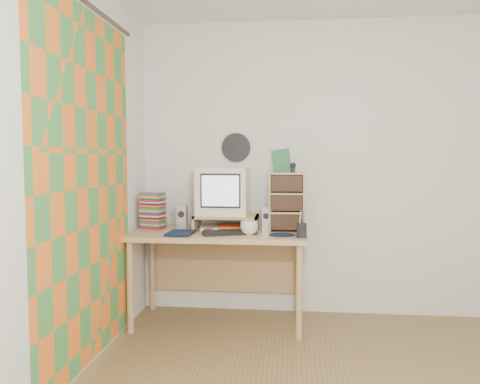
% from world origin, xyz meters
% --- Properties ---
extents(back_wall, '(3.50, 0.00, 3.50)m').
position_xyz_m(back_wall, '(0.00, 1.75, 1.25)').
color(back_wall, white).
rests_on(back_wall, floor).
extents(left_wall, '(0.00, 3.50, 3.50)m').
position_xyz_m(left_wall, '(-1.75, 0.00, 1.25)').
color(left_wall, white).
rests_on(left_wall, floor).
extents(curtain, '(0.00, 2.20, 2.20)m').
position_xyz_m(curtain, '(-1.71, 0.48, 1.15)').
color(curtain, orange).
rests_on(curtain, left_wall).
extents(wall_disc, '(0.25, 0.02, 0.25)m').
position_xyz_m(wall_disc, '(-0.93, 1.73, 1.43)').
color(wall_disc, black).
rests_on(wall_disc, back_wall).
extents(desk, '(1.40, 0.70, 0.75)m').
position_xyz_m(desk, '(-1.03, 1.44, 0.62)').
color(desk, tan).
rests_on(desk, floor).
extents(monitor_riser, '(0.52, 0.30, 0.12)m').
position_xyz_m(monitor_riser, '(-0.98, 1.48, 0.84)').
color(monitor_riser, tan).
rests_on(monitor_riser, desk).
extents(crt_monitor, '(0.43, 0.43, 0.39)m').
position_xyz_m(crt_monitor, '(-1.01, 1.53, 1.07)').
color(crt_monitor, silver).
rests_on(crt_monitor, monitor_riser).
extents(speaker_left, '(0.08, 0.08, 0.21)m').
position_xyz_m(speaker_left, '(-1.33, 1.41, 0.85)').
color(speaker_left, '#A1A2A6').
rests_on(speaker_left, desk).
extents(speaker_right, '(0.08, 0.08, 0.19)m').
position_xyz_m(speaker_right, '(-0.65, 1.46, 0.85)').
color(speaker_right, '#A1A2A6').
rests_on(speaker_right, desk).
extents(keyboard, '(0.43, 0.27, 0.03)m').
position_xyz_m(keyboard, '(-0.93, 1.25, 0.76)').
color(keyboard, black).
rests_on(keyboard, desk).
extents(dvd_stack, '(0.21, 0.17, 0.26)m').
position_xyz_m(dvd_stack, '(-1.60, 1.48, 0.88)').
color(dvd_stack, brown).
rests_on(dvd_stack, desk).
extents(cd_rack, '(0.29, 0.16, 0.47)m').
position_xyz_m(cd_rack, '(-0.49, 1.46, 0.99)').
color(cd_rack, tan).
rests_on(cd_rack, desk).
extents(mug, '(0.17, 0.17, 0.11)m').
position_xyz_m(mug, '(-0.77, 1.25, 0.80)').
color(mug, silver).
rests_on(mug, desk).
extents(diary, '(0.24, 0.18, 0.05)m').
position_xyz_m(diary, '(-1.40, 1.20, 0.77)').
color(diary, '#0E1733').
rests_on(diary, desk).
extents(mousepad, '(0.23, 0.23, 0.00)m').
position_xyz_m(mousepad, '(-0.52, 1.25, 0.75)').
color(mousepad, '#0F1533').
rests_on(mousepad, desk).
extents(pen_cup, '(0.09, 0.09, 0.15)m').
position_xyz_m(pen_cup, '(-0.38, 1.16, 0.83)').
color(pen_cup, black).
rests_on(pen_cup, desk).
extents(papers, '(0.36, 0.29, 0.04)m').
position_xyz_m(papers, '(-0.98, 1.48, 0.77)').
color(papers, beige).
rests_on(papers, desk).
extents(red_box, '(0.07, 0.05, 0.04)m').
position_xyz_m(red_box, '(-1.09, 1.28, 0.77)').
color(red_box, red).
rests_on(red_box, desk).
extents(game_box, '(0.15, 0.04, 0.19)m').
position_xyz_m(game_box, '(-0.53, 1.45, 1.32)').
color(game_box, '#164F26').
rests_on(game_box, cd_rack).
extents(webcam, '(0.05, 0.05, 0.08)m').
position_xyz_m(webcam, '(-0.44, 1.42, 1.26)').
color(webcam, black).
rests_on(webcam, cd_rack).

